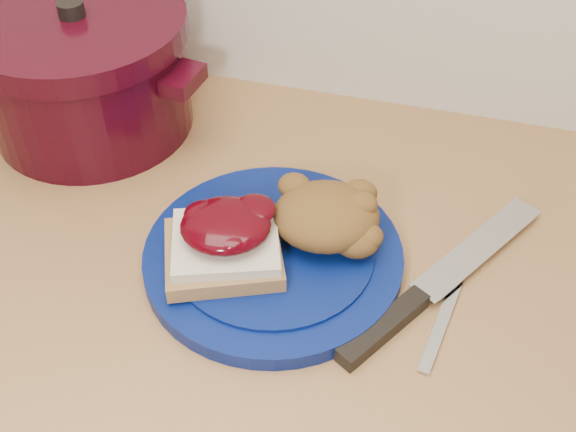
% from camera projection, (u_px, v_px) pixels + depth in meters
% --- Properties ---
extents(plate, '(0.32, 0.32, 0.02)m').
position_uv_depth(plate, '(273.00, 257.00, 0.73)').
color(plate, '#051453').
rests_on(plate, wood_countertop).
extents(sandwich, '(0.14, 0.13, 0.06)m').
position_uv_depth(sandwich, '(225.00, 241.00, 0.69)').
color(sandwich, olive).
rests_on(sandwich, plate).
extents(stuffing_mound, '(0.13, 0.12, 0.05)m').
position_uv_depth(stuffing_mound, '(326.00, 216.00, 0.71)').
color(stuffing_mound, brown).
rests_on(stuffing_mound, plate).
extents(chef_knife, '(0.17, 0.26, 0.02)m').
position_uv_depth(chef_knife, '(411.00, 304.00, 0.68)').
color(chef_knife, black).
rests_on(chef_knife, wood_countertop).
extents(butter_knife, '(0.04, 0.15, 0.00)m').
position_uv_depth(butter_knife, '(446.00, 311.00, 0.68)').
color(butter_knife, silver).
rests_on(butter_knife, wood_countertop).
extents(dutch_oven, '(0.31, 0.29, 0.16)m').
position_uv_depth(dutch_oven, '(85.00, 71.00, 0.85)').
color(dutch_oven, black).
rests_on(dutch_oven, wood_countertop).
extents(pepper_grinder, '(0.06, 0.06, 0.11)m').
position_uv_depth(pepper_grinder, '(73.00, 52.00, 0.92)').
color(pepper_grinder, black).
rests_on(pepper_grinder, wood_countertop).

